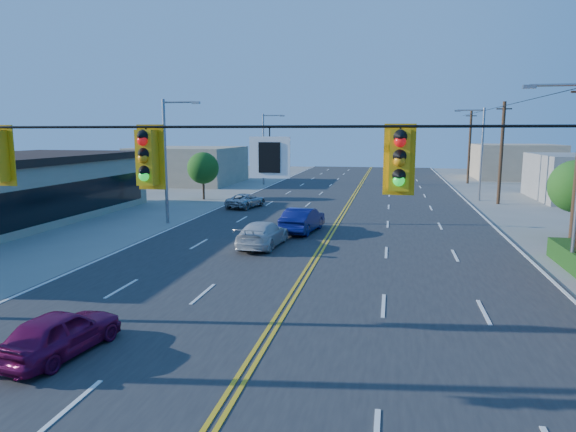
% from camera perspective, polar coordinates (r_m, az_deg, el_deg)
% --- Properties ---
extents(ground, '(160.00, 160.00, 0.00)m').
position_cam_1_polar(ground, '(11.34, -8.25, -22.17)').
color(ground, gray).
rests_on(ground, ground).
extents(road, '(20.00, 120.00, 0.06)m').
position_cam_1_polar(road, '(29.86, 4.70, -2.11)').
color(road, '#2D2D30').
rests_on(road, ground).
extents(signal_span, '(24.32, 0.34, 9.00)m').
position_cam_1_polar(signal_span, '(9.78, -9.57, 3.20)').
color(signal_span, '#47301E').
rests_on(signal_span, ground).
extents(streetlight_se, '(2.55, 0.25, 8.00)m').
position_cam_1_polar(streetlight_se, '(24.29, 29.29, 4.82)').
color(streetlight_se, gray).
rests_on(streetlight_se, ground).
extents(streetlight_ne, '(2.55, 0.25, 8.00)m').
position_cam_1_polar(streetlight_ne, '(47.69, 20.51, 7.01)').
color(streetlight_ne, gray).
rests_on(streetlight_ne, ground).
extents(streetlight_sw, '(2.55, 0.25, 8.00)m').
position_cam_1_polar(streetlight_sw, '(34.19, -13.18, 6.70)').
color(streetlight_sw, gray).
rests_on(streetlight_sw, ground).
extents(streetlight_nw, '(2.55, 0.25, 8.00)m').
position_cam_1_polar(streetlight_nw, '(58.83, -2.56, 7.90)').
color(streetlight_nw, gray).
rests_on(streetlight_nw, ground).
extents(utility_pole_mid, '(0.28, 0.28, 8.40)m').
position_cam_1_polar(utility_pole_mid, '(45.97, 22.61, 6.43)').
color(utility_pole_mid, '#47301E').
rests_on(utility_pole_mid, ground).
extents(utility_pole_far, '(0.28, 0.28, 8.40)m').
position_cam_1_polar(utility_pole_far, '(63.72, 19.52, 7.20)').
color(utility_pole_far, '#47301E').
rests_on(utility_pole_far, ground).
extents(tree_kfc_rear, '(2.94, 2.94, 4.41)m').
position_cam_1_polar(tree_kfc_rear, '(32.83, 29.36, 2.89)').
color(tree_kfc_rear, '#47301E').
rests_on(tree_kfc_rear, ground).
extents(tree_west, '(2.80, 2.80, 4.20)m').
position_cam_1_polar(tree_west, '(46.19, -9.42, 5.28)').
color(tree_west, '#47301E').
rests_on(tree_west, ground).
extents(bld_west_far, '(11.00, 12.00, 4.20)m').
position_cam_1_polar(bld_west_far, '(61.80, -10.90, 5.57)').
color(bld_west_far, tan).
rests_on(bld_west_far, ground).
extents(bld_east_far, '(10.00, 10.00, 4.40)m').
position_cam_1_polar(bld_east_far, '(72.88, 23.89, 5.56)').
color(bld_east_far, tan).
rests_on(bld_east_far, ground).
extents(car_magenta, '(1.96, 3.78, 1.23)m').
position_cam_1_polar(car_magenta, '(15.17, -23.97, -11.96)').
color(car_magenta, maroon).
rests_on(car_magenta, ground).
extents(car_blue, '(2.14, 4.61, 1.46)m').
position_cam_1_polar(car_blue, '(30.42, 1.64, -0.53)').
color(car_blue, '#0F1458').
rests_on(car_blue, ground).
extents(car_white, '(2.13, 4.63, 1.31)m').
position_cam_1_polar(car_white, '(26.57, -2.85, -2.13)').
color(car_white, silver).
rests_on(car_white, ground).
extents(car_silver, '(2.73, 4.28, 1.10)m').
position_cam_1_polar(car_silver, '(40.55, -4.68, 1.65)').
color(car_silver, '#AFB0B4').
rests_on(car_silver, ground).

